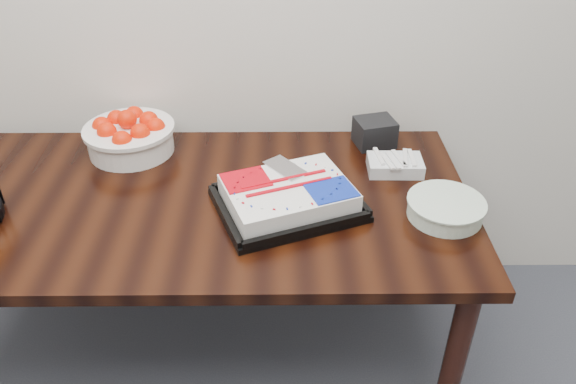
{
  "coord_description": "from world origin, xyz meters",
  "views": [
    {
      "loc": [
        0.29,
        0.49,
        1.79
      ],
      "look_at": [
        0.31,
        1.91,
        0.83
      ],
      "focal_mm": 35.0,
      "sensor_mm": 36.0,
      "label": 1
    }
  ],
  "objects_px": {
    "table": "(197,218)",
    "plate_stack": "(445,208)",
    "napkin_box": "(375,132)",
    "cake_tray": "(288,197)",
    "tangerine_bowl": "(129,130)"
  },
  "relations": [
    {
      "from": "table",
      "to": "napkin_box",
      "type": "bearing_deg",
      "value": 28.92
    },
    {
      "from": "tangerine_bowl",
      "to": "napkin_box",
      "type": "bearing_deg",
      "value": 3.02
    },
    {
      "from": "cake_tray",
      "to": "plate_stack",
      "type": "height_order",
      "value": "cake_tray"
    },
    {
      "from": "cake_tray",
      "to": "napkin_box",
      "type": "xyz_separation_m",
      "value": [
        0.33,
        0.41,
        0.01
      ]
    },
    {
      "from": "table",
      "to": "cake_tray",
      "type": "distance_m",
      "value": 0.34
    },
    {
      "from": "tangerine_bowl",
      "to": "plate_stack",
      "type": "xyz_separation_m",
      "value": [
        1.06,
        -0.41,
        -0.06
      ]
    },
    {
      "from": "table",
      "to": "tangerine_bowl",
      "type": "relative_size",
      "value": 5.49
    },
    {
      "from": "cake_tray",
      "to": "tangerine_bowl",
      "type": "distance_m",
      "value": 0.68
    },
    {
      "from": "table",
      "to": "napkin_box",
      "type": "xyz_separation_m",
      "value": [
        0.63,
        0.35,
        0.14
      ]
    },
    {
      "from": "table",
      "to": "plate_stack",
      "type": "bearing_deg",
      "value": -8.03
    },
    {
      "from": "tangerine_bowl",
      "to": "plate_stack",
      "type": "height_order",
      "value": "tangerine_bowl"
    },
    {
      "from": "table",
      "to": "plate_stack",
      "type": "xyz_separation_m",
      "value": [
        0.79,
        -0.11,
        0.12
      ]
    },
    {
      "from": "plate_stack",
      "to": "napkin_box",
      "type": "relative_size",
      "value": 1.73
    },
    {
      "from": "tangerine_bowl",
      "to": "cake_tray",
      "type": "bearing_deg",
      "value": -32.32
    },
    {
      "from": "plate_stack",
      "to": "cake_tray",
      "type": "bearing_deg",
      "value": 174.03
    }
  ]
}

